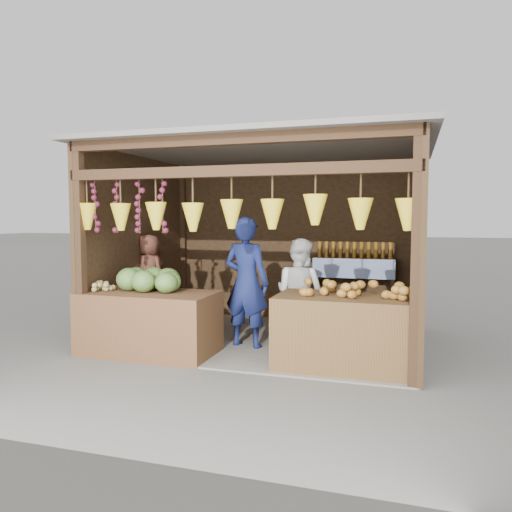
{
  "coord_description": "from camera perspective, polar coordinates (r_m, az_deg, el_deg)",
  "views": [
    {
      "loc": [
        1.87,
        -6.55,
        1.7
      ],
      "look_at": [
        -0.12,
        -0.1,
        1.18
      ],
      "focal_mm": 35.0,
      "sensor_mm": 36.0,
      "label": 1
    }
  ],
  "objects": [
    {
      "name": "ground",
      "position": [
        7.02,
        1.21,
        -9.59
      ],
      "size": [
        80.0,
        80.0,
        0.0
      ],
      "primitive_type": "plane",
      "color": "#514F49",
      "rests_on": "ground"
    },
    {
      "name": "stall_structure",
      "position": [
        6.79,
        0.87,
        4.13
      ],
      "size": [
        4.3,
        3.3,
        2.66
      ],
      "color": "slate",
      "rests_on": "ground"
    },
    {
      "name": "back_shelf",
      "position": [
        7.92,
        11.13,
        -1.66
      ],
      "size": [
        1.25,
        0.32,
        1.32
      ],
      "color": "#382314",
      "rests_on": "ground"
    },
    {
      "name": "counter_left",
      "position": [
        6.41,
        -12.11,
        -7.49
      ],
      "size": [
        1.66,
        0.85,
        0.78
      ],
      "primitive_type": "cube",
      "color": "#53351B",
      "rests_on": "ground"
    },
    {
      "name": "counter_right",
      "position": [
        5.75,
        10.43,
        -8.6
      ],
      "size": [
        1.59,
        0.85,
        0.82
      ],
      "primitive_type": "cube",
      "color": "#463117",
      "rests_on": "ground"
    },
    {
      "name": "stool",
      "position": [
        7.76,
        -12.01,
        -7.25
      ],
      "size": [
        0.31,
        0.31,
        0.29
      ],
      "primitive_type": "cube",
      "color": "black",
      "rests_on": "ground"
    },
    {
      "name": "man_standing",
      "position": [
        6.48,
        -1.1,
        -3.07
      ],
      "size": [
        0.69,
        0.51,
        1.71
      ],
      "primitive_type": "imported",
      "rotation": [
        0.0,
        0.0,
        2.97
      ],
      "color": "#141D4C",
      "rests_on": "ground"
    },
    {
      "name": "woman_standing",
      "position": [
        6.57,
        4.99,
        -4.23
      ],
      "size": [
        0.84,
        0.75,
        1.43
      ],
      "primitive_type": "imported",
      "rotation": [
        0.0,
        0.0,
        2.78
      ],
      "color": "silver",
      "rests_on": "ground"
    },
    {
      "name": "vendor_seated",
      "position": [
        7.64,
        -12.1,
        -1.91
      ],
      "size": [
        0.66,
        0.55,
        1.16
      ],
      "primitive_type": "imported",
      "rotation": [
        0.0,
        0.0,
        2.78
      ],
      "color": "brown",
      "rests_on": "stool"
    },
    {
      "name": "melon_pile",
      "position": [
        6.39,
        -11.85,
        -2.52
      ],
      "size": [
        1.0,
        0.5,
        0.32
      ],
      "primitive_type": null,
      "color": "#205416",
      "rests_on": "counter_left"
    },
    {
      "name": "tanfruit_pile",
      "position": [
        6.59,
        -17.12,
        -3.25
      ],
      "size": [
        0.34,
        0.4,
        0.13
      ],
      "primitive_type": null,
      "color": "olive",
      "rests_on": "counter_left"
    },
    {
      "name": "mango_pile",
      "position": [
        5.63,
        11.51,
        -3.49
      ],
      "size": [
        1.4,
        0.64,
        0.22
      ],
      "primitive_type": null,
      "color": "#CA421A",
      "rests_on": "counter_right"
    }
  ]
}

